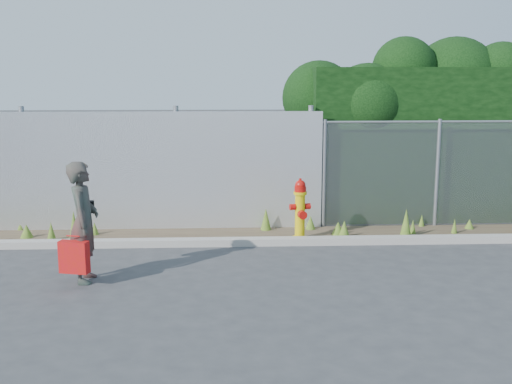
% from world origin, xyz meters
% --- Properties ---
extents(ground, '(80.00, 80.00, 0.00)m').
position_xyz_m(ground, '(0.00, 0.00, 0.00)').
color(ground, '#373739').
rests_on(ground, ground).
extents(curb, '(16.00, 0.22, 0.12)m').
position_xyz_m(curb, '(0.00, 1.80, 0.06)').
color(curb, '#9D978E').
rests_on(curb, ground).
extents(weed_strip, '(16.00, 1.30, 0.54)m').
position_xyz_m(weed_strip, '(-0.39, 2.42, 0.11)').
color(weed_strip, '#4B3B2B').
rests_on(weed_strip, ground).
extents(corrugated_fence, '(8.50, 0.21, 2.30)m').
position_xyz_m(corrugated_fence, '(-3.25, 3.01, 1.10)').
color(corrugated_fence, silver).
rests_on(corrugated_fence, ground).
extents(chainlink_fence, '(6.50, 0.07, 2.05)m').
position_xyz_m(chainlink_fence, '(4.25, 3.00, 1.03)').
color(chainlink_fence, gray).
rests_on(chainlink_fence, ground).
extents(hedge, '(7.84, 2.11, 3.61)m').
position_xyz_m(hedge, '(4.34, 4.04, 1.97)').
color(hedge, black).
rests_on(hedge, ground).
extents(fire_hydrant, '(0.37, 0.33, 1.10)m').
position_xyz_m(fire_hydrant, '(0.50, 2.09, 0.53)').
color(fire_hydrant, '#DBBD0B').
rests_on(fire_hydrant, ground).
extents(woman, '(0.44, 0.64, 1.71)m').
position_xyz_m(woman, '(-2.78, 0.03, 0.86)').
color(woman, '#0D5647').
rests_on(woman, ground).
extents(red_tote_bag, '(0.40, 0.15, 0.53)m').
position_xyz_m(red_tote_bag, '(-2.87, -0.23, 0.42)').
color(red_tote_bag, red).
extents(black_shoulder_bag, '(0.23, 0.10, 0.18)m').
position_xyz_m(black_shoulder_bag, '(-2.78, 0.26, 1.02)').
color(black_shoulder_bag, black).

